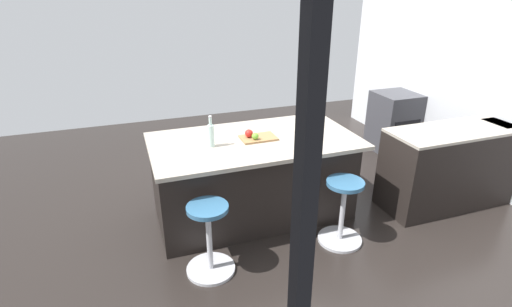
{
  "coord_description": "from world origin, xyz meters",
  "views": [
    {
      "loc": [
        1.32,
        3.49,
        2.39
      ],
      "look_at": [
        0.1,
        0.06,
        0.79
      ],
      "focal_mm": 27.23,
      "sensor_mm": 36.0,
      "label": 1
    }
  ],
  "objects_px": {
    "kitchen_island": "(253,177)",
    "cutting_board": "(258,138)",
    "water_bottle": "(211,135)",
    "stool_by_window": "(342,214)",
    "apple_green": "(255,136)",
    "stool_middle": "(209,241)",
    "oven_range": "(394,122)",
    "apple_red": "(249,133)"
  },
  "relations": [
    {
      "from": "apple_green",
      "to": "oven_range",
      "type": "bearing_deg",
      "value": -156.34
    },
    {
      "from": "stool_by_window",
      "to": "water_bottle",
      "type": "relative_size",
      "value": 2.16
    },
    {
      "from": "apple_red",
      "to": "water_bottle",
      "type": "xyz_separation_m",
      "value": [
        0.41,
        0.06,
        0.06
      ]
    },
    {
      "from": "apple_green",
      "to": "stool_middle",
      "type": "bearing_deg",
      "value": 44.65
    },
    {
      "from": "stool_by_window",
      "to": "cutting_board",
      "type": "relative_size",
      "value": 1.88
    },
    {
      "from": "apple_red",
      "to": "apple_green",
      "type": "xyz_separation_m",
      "value": [
        -0.04,
        0.08,
        -0.01
      ]
    },
    {
      "from": "stool_middle",
      "to": "water_bottle",
      "type": "relative_size",
      "value": 2.16
    },
    {
      "from": "kitchen_island",
      "to": "water_bottle",
      "type": "bearing_deg",
      "value": 10.95
    },
    {
      "from": "oven_range",
      "to": "water_bottle",
      "type": "distance_m",
      "value": 3.36
    },
    {
      "from": "water_bottle",
      "to": "stool_by_window",
      "type": "bearing_deg",
      "value": 149.45
    },
    {
      "from": "kitchen_island",
      "to": "stool_by_window",
      "type": "xyz_separation_m",
      "value": [
        -0.67,
        0.75,
        -0.15
      ]
    },
    {
      "from": "kitchen_island",
      "to": "cutting_board",
      "type": "relative_size",
      "value": 5.86
    },
    {
      "from": "kitchen_island",
      "to": "stool_by_window",
      "type": "distance_m",
      "value": 1.02
    },
    {
      "from": "stool_middle",
      "to": "apple_red",
      "type": "relative_size",
      "value": 8.11
    },
    {
      "from": "apple_red",
      "to": "water_bottle",
      "type": "distance_m",
      "value": 0.42
    },
    {
      "from": "stool_middle",
      "to": "kitchen_island",
      "type": "bearing_deg",
      "value": -131.53
    },
    {
      "from": "oven_range",
      "to": "apple_red",
      "type": "bearing_deg",
      "value": 21.91
    },
    {
      "from": "stool_by_window",
      "to": "cutting_board",
      "type": "height_order",
      "value": "cutting_board"
    },
    {
      "from": "stool_by_window",
      "to": "apple_red",
      "type": "bearing_deg",
      "value": -45.42
    },
    {
      "from": "apple_green",
      "to": "apple_red",
      "type": "bearing_deg",
      "value": -63.13
    },
    {
      "from": "oven_range",
      "to": "apple_green",
      "type": "relative_size",
      "value": 12.77
    },
    {
      "from": "oven_range",
      "to": "stool_by_window",
      "type": "height_order",
      "value": "oven_range"
    },
    {
      "from": "stool_middle",
      "to": "oven_range",
      "type": "bearing_deg",
      "value": -151.31
    },
    {
      "from": "apple_red",
      "to": "water_bottle",
      "type": "bearing_deg",
      "value": 8.86
    },
    {
      "from": "stool_by_window",
      "to": "apple_green",
      "type": "distance_m",
      "value": 1.15
    },
    {
      "from": "oven_range",
      "to": "stool_middle",
      "type": "distance_m",
      "value": 3.78
    },
    {
      "from": "cutting_board",
      "to": "water_bottle",
      "type": "distance_m",
      "value": 0.52
    },
    {
      "from": "cutting_board",
      "to": "apple_green",
      "type": "bearing_deg",
      "value": 45.55
    },
    {
      "from": "kitchen_island",
      "to": "stool_middle",
      "type": "bearing_deg",
      "value": 48.47
    },
    {
      "from": "apple_red",
      "to": "water_bottle",
      "type": "relative_size",
      "value": 0.27
    },
    {
      "from": "kitchen_island",
      "to": "apple_green",
      "type": "xyz_separation_m",
      "value": [
        0.01,
        0.1,
        0.51
      ]
    },
    {
      "from": "kitchen_island",
      "to": "water_bottle",
      "type": "xyz_separation_m",
      "value": [
        0.46,
        0.09,
        0.58
      ]
    },
    {
      "from": "kitchen_island",
      "to": "water_bottle",
      "type": "distance_m",
      "value": 0.75
    },
    {
      "from": "water_bottle",
      "to": "cutting_board",
      "type": "bearing_deg",
      "value": -175.57
    },
    {
      "from": "stool_middle",
      "to": "stool_by_window",
      "type": "bearing_deg",
      "value": 180.0
    },
    {
      "from": "stool_middle",
      "to": "cutting_board",
      "type": "xyz_separation_m",
      "value": [
        -0.71,
        -0.7,
        0.62
      ]
    },
    {
      "from": "kitchen_island",
      "to": "cutting_board",
      "type": "height_order",
      "value": "cutting_board"
    },
    {
      "from": "stool_middle",
      "to": "water_bottle",
      "type": "height_order",
      "value": "water_bottle"
    },
    {
      "from": "cutting_board",
      "to": "water_bottle",
      "type": "height_order",
      "value": "water_bottle"
    },
    {
      "from": "oven_range",
      "to": "apple_red",
      "type": "relative_size",
      "value": 10.75
    },
    {
      "from": "cutting_board",
      "to": "apple_green",
      "type": "height_order",
      "value": "apple_green"
    },
    {
      "from": "kitchen_island",
      "to": "apple_red",
      "type": "xyz_separation_m",
      "value": [
        0.05,
        0.03,
        0.52
      ]
    }
  ]
}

